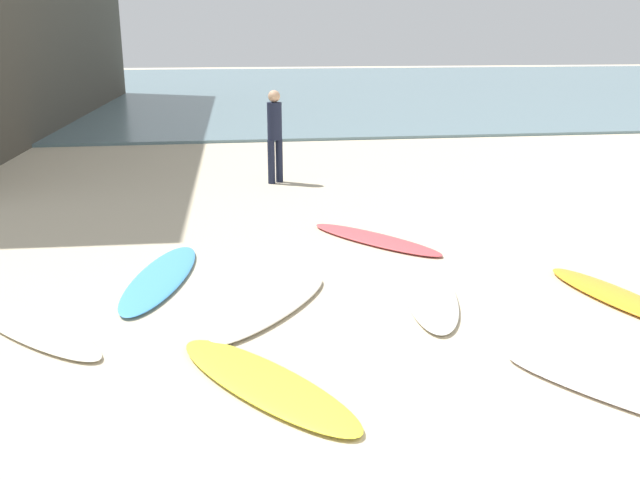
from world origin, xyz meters
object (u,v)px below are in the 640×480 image
object	(u,v)px
surfboard_4	(272,307)
surfboard_5	(617,296)
surfboard_0	(264,383)
surfboard_3	(375,239)
surfboard_1	(430,294)
surfboard_2	(161,277)
beachgoer_near	(275,132)
surfboard_7	(30,327)

from	to	relation	value
surfboard_4	surfboard_5	world-z (taller)	same
surfboard_0	surfboard_3	size ratio (longest dim) A/B	0.97
surfboard_1	surfboard_4	distance (m)	1.77
surfboard_2	surfboard_4	distance (m)	1.65
surfboard_5	surfboard_1	bearing A→B (deg)	156.14
surfboard_1	surfboard_3	bearing A→B (deg)	-74.96
surfboard_3	beachgoer_near	bearing A→B (deg)	-113.51
surfboard_7	beachgoer_near	bearing A→B (deg)	23.09
surfboard_0	surfboard_7	world-z (taller)	surfboard_0
surfboard_3	beachgoer_near	xyz separation A→B (m)	(-1.01, 4.17, 0.97)
surfboard_1	surfboard_2	bearing A→B (deg)	-6.83
surfboard_0	surfboard_5	bearing A→B (deg)	164.36
surfboard_1	beachgoer_near	xyz separation A→B (m)	(-1.12, 6.36, 0.96)
surfboard_2	surfboard_0	bearing A→B (deg)	122.70
surfboard_5	surfboard_7	distance (m)	6.15
surfboard_5	beachgoer_near	bearing A→B (deg)	101.74
surfboard_1	surfboard_0	bearing A→B (deg)	53.27
surfboard_1	surfboard_3	world-z (taller)	surfboard_1
surfboard_2	surfboard_4	bearing A→B (deg)	149.62
surfboard_5	beachgoer_near	size ratio (longest dim) A/B	1.12
surfboard_1	beachgoer_near	size ratio (longest dim) A/B	1.21
surfboard_2	beachgoer_near	bearing A→B (deg)	-96.82
surfboard_0	surfboard_4	size ratio (longest dim) A/B	1.04
surfboard_2	surfboard_3	size ratio (longest dim) A/B	1.08
surfboard_1	surfboard_2	world-z (taller)	surfboard_1
surfboard_2	surfboard_3	world-z (taller)	surfboard_2
surfboard_3	surfboard_7	world-z (taller)	surfboard_7
surfboard_0	surfboard_3	bearing A→B (deg)	-149.61
beachgoer_near	surfboard_0	bearing A→B (deg)	-130.40
surfboard_1	surfboard_5	world-z (taller)	surfboard_5
surfboard_0	surfboard_7	size ratio (longest dim) A/B	0.94
surfboard_3	surfboard_4	xyz separation A→B (m)	(-1.65, -2.29, 0.01)
surfboard_1	surfboard_7	bearing A→B (deg)	15.31
surfboard_0	surfboard_5	size ratio (longest dim) A/B	1.09
surfboard_0	surfboard_3	world-z (taller)	surfboard_0
surfboard_0	beachgoer_near	distance (m)	8.18
surfboard_1	surfboard_7	distance (m)	4.16
surfboard_4	surfboard_3	bearing A→B (deg)	90.35
surfboard_3	surfboard_7	bearing A→B (deg)	-6.20
surfboard_5	surfboard_4	bearing A→B (deg)	162.63
surfboard_2	surfboard_7	xyz separation A→B (m)	(-1.18, -1.25, -0.00)
surfboard_0	surfboard_5	xyz separation A→B (m)	(3.96, 1.33, 0.00)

